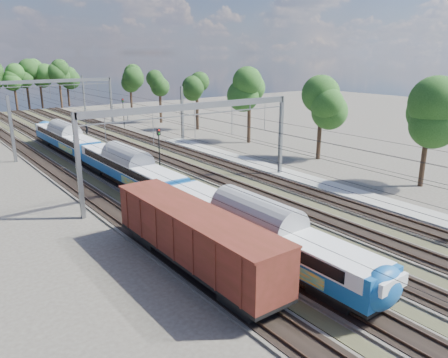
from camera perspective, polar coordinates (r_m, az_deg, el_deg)
track_bed at (r=56.68m, az=-12.01°, el=2.03°), size 21.00×130.00×0.34m
platform at (r=44.95m, az=16.55°, el=-1.93°), size 3.00×70.00×0.30m
catenary at (r=62.67m, az=-15.10°, el=9.02°), size 25.65×130.00×9.00m
tree_belt at (r=104.57m, az=-20.95°, el=12.03°), size 39.48×99.19×12.27m
emu_train at (r=46.01m, az=-12.27°, el=1.84°), size 2.91×61.48×4.25m
freight_boxcar at (r=27.94m, az=-3.96°, el=-7.41°), size 3.20×15.45×3.98m
worker at (r=78.97m, az=-17.49°, el=6.22°), size 0.57×0.78×1.96m
signal_near at (r=47.08m, az=-8.46°, el=3.93°), size 0.39×0.35×5.93m
signal_far at (r=84.24m, az=-13.03°, el=8.84°), size 0.35×0.32×5.47m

